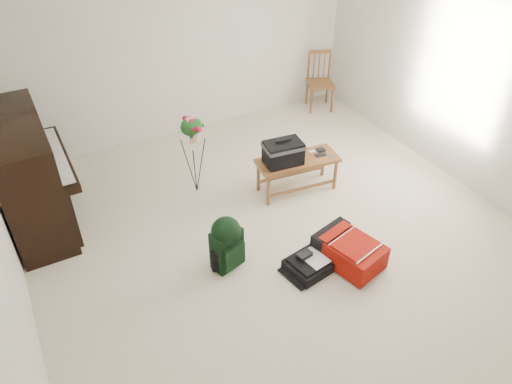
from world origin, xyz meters
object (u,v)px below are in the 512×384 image
bench (289,156)px  red_suitcase (346,248)px  green_backpack (227,241)px  flower_stand (194,155)px  piano (29,177)px  dining_chair (319,82)px  black_duffel (311,263)px

bench → red_suitcase: 1.32m
green_backpack → flower_stand: flower_stand is taller
piano → dining_chair: piano is taller
piano → red_suitcase: piano is taller
piano → red_suitcase: 3.39m
red_suitcase → flower_stand: size_ratio=0.73×
piano → red_suitcase: (2.62, -2.10, -0.45)m
red_suitcase → flower_stand: (-0.88, 1.81, 0.35)m
bench → dining_chair: 2.29m
bench → red_suitcase: bearing=-86.1°
red_suitcase → green_backpack: size_ratio=1.25×
dining_chair → red_suitcase: (-1.63, -2.93, -0.28)m
green_backpack → flower_stand: 1.35m
black_duffel → bench: bearing=59.6°
red_suitcase → black_duffel: size_ratio=1.44×
black_duffel → flower_stand: bearing=95.8°
green_backpack → flower_stand: bearing=64.9°
bench → green_backpack: bench is taller
dining_chair → flower_stand: (-2.51, -1.12, 0.08)m
piano → dining_chair: (4.25, 0.83, -0.18)m
black_duffel → flower_stand: (-0.50, 1.76, 0.43)m
flower_stand → red_suitcase: bearing=-71.8°
piano → bench: 2.82m
dining_chair → black_duffel: dining_chair is taller
red_suitcase → green_backpack: bearing=141.5°
piano → dining_chair: bearing=11.1°
bench → green_backpack: 1.41m
dining_chair → black_duffel: bearing=-103.9°
black_duffel → green_backpack: bearing=138.7°
green_backpack → bench: bearing=17.8°
green_backpack → flower_stand: (0.22, 1.32, 0.17)m
dining_chair → red_suitcase: dining_chair is taller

